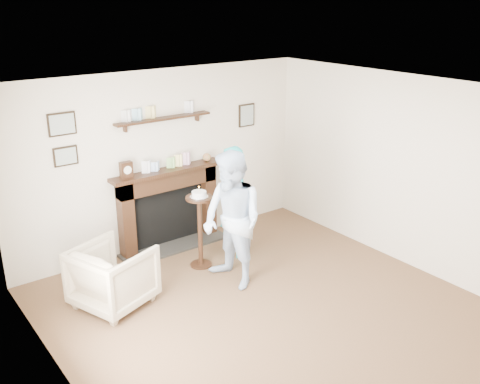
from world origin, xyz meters
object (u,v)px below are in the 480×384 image
Objects in this scene: man at (233,283)px; pedestal_table at (200,218)px; armchair at (116,304)px; woman at (235,252)px.

pedestal_table reaches higher than man.
armchair is at bearing -110.34° from man.
pedestal_table is at bearing -177.44° from man.
armchair is 1.93m from woman.
armchair is 1.45m from man.
armchair is 1.51m from pedestal_table.
pedestal_table is (-0.59, -0.03, 0.69)m from woman.
man is (1.39, -0.44, 0.00)m from armchair.
man reaches higher than armchair.
woman is at bearing 138.78° from man.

